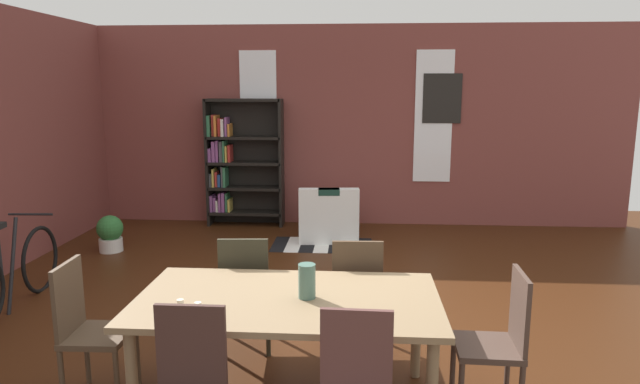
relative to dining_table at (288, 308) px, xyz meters
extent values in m
plane|color=#3D1F0D|center=(0.23, 1.12, -0.68)|extent=(10.21, 10.21, 0.00)
cube|color=brown|center=(0.23, 5.11, 0.81)|extent=(8.45, 0.12, 2.97)
cube|color=white|center=(-1.07, 5.04, 0.96)|extent=(0.55, 0.02, 1.93)
cube|color=white|center=(1.54, 5.04, 0.96)|extent=(0.55, 0.02, 1.93)
cube|color=#856D4D|center=(0.00, 0.00, 0.05)|extent=(1.94, 1.06, 0.04)
cylinder|color=#856D4D|center=(-0.87, -0.43, -0.32)|extent=(0.07, 0.07, 0.71)
cylinder|color=#856D4D|center=(-0.87, 0.43, -0.32)|extent=(0.07, 0.07, 0.71)
cylinder|color=#856D4D|center=(0.87, 0.43, -0.32)|extent=(0.07, 0.07, 0.71)
cylinder|color=#4C7266|center=(0.12, 0.00, 0.19)|extent=(0.11, 0.11, 0.22)
cylinder|color=silver|center=(-0.65, -0.16, 0.09)|extent=(0.04, 0.04, 0.03)
cylinder|color=silver|center=(-0.52, -0.23, 0.10)|extent=(0.04, 0.04, 0.04)
cube|color=#473525|center=(0.44, 0.83, -0.23)|extent=(0.41, 0.41, 0.04)
cube|color=#473525|center=(0.44, 0.65, 0.02)|extent=(0.38, 0.04, 0.50)
cylinder|color=#473525|center=(0.61, 1.02, -0.46)|extent=(0.04, 0.04, 0.43)
cylinder|color=#473525|center=(0.25, 1.00, -0.46)|extent=(0.04, 0.04, 0.43)
cylinder|color=#473525|center=(0.62, 0.66, -0.46)|extent=(0.04, 0.04, 0.43)
cylinder|color=#473525|center=(0.26, 0.64, -0.46)|extent=(0.04, 0.04, 0.43)
cube|color=#54332F|center=(0.44, -0.65, 0.02)|extent=(0.38, 0.04, 0.50)
cube|color=#47352C|center=(1.27, 0.00, -0.23)|extent=(0.41, 0.41, 0.04)
cube|color=#47352C|center=(1.46, -0.01, 0.02)|extent=(0.04, 0.38, 0.50)
cylinder|color=#47352C|center=(1.10, 0.19, -0.46)|extent=(0.04, 0.04, 0.43)
cylinder|color=#47352C|center=(1.46, 0.17, -0.46)|extent=(0.04, 0.04, 0.43)
cube|color=#3E2722|center=(-0.44, -0.65, 0.02)|extent=(0.38, 0.03, 0.50)
cube|color=#4D3A2A|center=(-1.27, 0.00, -0.23)|extent=(0.41, 0.41, 0.04)
cube|color=#4D3A2A|center=(-1.46, -0.01, 0.02)|extent=(0.04, 0.38, 0.50)
cylinder|color=#4D3A2A|center=(-1.09, -0.17, -0.46)|extent=(0.04, 0.04, 0.43)
cylinder|color=#4D3A2A|center=(-1.10, 0.19, -0.46)|extent=(0.04, 0.04, 0.43)
cylinder|color=#4D3A2A|center=(-1.45, -0.19, -0.46)|extent=(0.04, 0.04, 0.43)
cylinder|color=#4D3A2A|center=(-1.46, 0.17, -0.46)|extent=(0.04, 0.04, 0.43)
cube|color=#2E2C1F|center=(-0.44, 0.83, -0.23)|extent=(0.43, 0.43, 0.04)
cube|color=#2E2C1F|center=(-0.42, 0.65, 0.02)|extent=(0.38, 0.06, 0.50)
cylinder|color=#2E2C1F|center=(-0.27, 1.02, -0.46)|extent=(0.04, 0.04, 0.43)
cylinder|color=#2E2C1F|center=(-0.63, 1.00, -0.46)|extent=(0.04, 0.04, 0.43)
cylinder|color=#2E2C1F|center=(-0.24, 0.67, -0.46)|extent=(0.04, 0.04, 0.43)
cylinder|color=#2E2C1F|center=(-0.60, 0.64, -0.46)|extent=(0.04, 0.04, 0.43)
cube|color=black|center=(-1.81, 4.84, 0.27)|extent=(0.04, 0.32, 1.90)
cube|color=black|center=(-0.70, 4.84, 0.27)|extent=(0.04, 0.32, 1.90)
cube|color=black|center=(-1.26, 4.99, 0.27)|extent=(1.14, 0.01, 1.90)
cube|color=black|center=(-1.26, 4.84, -0.49)|extent=(1.10, 0.32, 0.04)
cube|color=#8C4C8C|center=(-1.77, 4.84, -0.35)|extent=(0.04, 0.25, 0.24)
cube|color=#8C4C8C|center=(-1.73, 4.84, -0.36)|extent=(0.04, 0.18, 0.21)
cube|color=white|center=(-1.68, 4.84, -0.38)|extent=(0.03, 0.24, 0.17)
cube|color=#8C4C8C|center=(-1.64, 4.84, -0.33)|extent=(0.03, 0.25, 0.28)
cube|color=#8C4C8C|center=(-1.59, 4.84, -0.32)|extent=(0.05, 0.24, 0.29)
cube|color=#33724C|center=(-1.54, 4.84, -0.33)|extent=(0.03, 0.21, 0.28)
cube|color=gold|center=(-1.50, 4.84, -0.37)|extent=(0.03, 0.23, 0.19)
cube|color=black|center=(-1.26, 4.84, -0.11)|extent=(1.10, 0.32, 0.04)
cube|color=#4C4C51|center=(-1.77, 4.84, 0.01)|extent=(0.04, 0.20, 0.20)
cube|color=gold|center=(-1.73, 4.84, 0.05)|extent=(0.03, 0.24, 0.27)
cube|color=#B22D28|center=(-1.69, 4.84, 0.02)|extent=(0.03, 0.18, 0.22)
cube|color=#284C8C|center=(-1.64, 4.84, 0.01)|extent=(0.04, 0.19, 0.19)
cube|color=#4C4C51|center=(-1.59, 4.84, 0.07)|extent=(0.03, 0.22, 0.31)
cube|color=#33724C|center=(-1.56, 4.84, 0.06)|extent=(0.04, 0.24, 0.30)
cube|color=black|center=(-1.26, 4.84, 0.27)|extent=(1.10, 0.32, 0.04)
cube|color=#8C4C8C|center=(-1.76, 4.84, 0.39)|extent=(0.04, 0.26, 0.20)
cube|color=#8C4C8C|center=(-1.71, 4.84, 0.45)|extent=(0.05, 0.25, 0.31)
cube|color=#8C4C8C|center=(-1.66, 4.84, 0.45)|extent=(0.04, 0.22, 0.32)
cube|color=#4C4C51|center=(-1.60, 4.84, 0.44)|extent=(0.05, 0.21, 0.30)
cube|color=#33724C|center=(-1.55, 4.84, 0.45)|extent=(0.03, 0.25, 0.32)
cube|color=gold|center=(-1.52, 4.84, 0.41)|extent=(0.03, 0.26, 0.24)
cube|color=#B22D28|center=(-1.47, 4.84, 0.42)|extent=(0.04, 0.22, 0.25)
cube|color=black|center=(-1.26, 4.84, 0.65)|extent=(1.10, 0.32, 0.04)
cube|color=#33724C|center=(-1.77, 4.84, 0.83)|extent=(0.04, 0.27, 0.31)
cube|color=#B22D28|center=(-1.71, 4.84, 0.83)|extent=(0.04, 0.16, 0.32)
cube|color=orange|center=(-1.66, 4.84, 0.83)|extent=(0.03, 0.27, 0.31)
cube|color=#B22D28|center=(-1.61, 4.84, 0.80)|extent=(0.05, 0.18, 0.26)
cube|color=white|center=(-1.56, 4.84, 0.80)|extent=(0.04, 0.27, 0.26)
cube|color=#8C4C8C|center=(-1.51, 4.84, 0.81)|extent=(0.03, 0.22, 0.28)
cube|color=orange|center=(-1.47, 4.84, 0.76)|extent=(0.03, 0.24, 0.18)
cube|color=black|center=(-1.26, 4.84, 1.20)|extent=(1.10, 0.32, 0.04)
cube|color=white|center=(0.03, 4.20, -0.48)|extent=(0.86, 0.86, 0.40)
cube|color=white|center=(0.06, 3.88, -0.10)|extent=(0.81, 0.22, 0.35)
cube|color=white|center=(0.37, 4.22, -0.20)|extent=(0.18, 0.73, 0.15)
cube|color=white|center=(-0.31, 4.17, -0.20)|extent=(0.18, 0.73, 0.15)
cube|color=#19382D|center=(0.06, 3.88, 0.03)|extent=(0.29, 0.19, 0.08)
torus|color=black|center=(-2.82, 1.95, -0.35)|extent=(0.08, 0.69, 0.69)
cylinder|color=black|center=(-2.79, 1.44, -0.25)|extent=(0.05, 0.32, 0.87)
cylinder|color=black|center=(-2.81, 1.85, 0.15)|extent=(0.44, 0.05, 0.02)
cylinder|color=silver|center=(-2.71, 3.33, -0.59)|extent=(0.29, 0.29, 0.17)
sphere|color=#2D6B33|center=(-2.71, 3.33, -0.37)|extent=(0.33, 0.33, 0.33)
cube|color=black|center=(-0.60, 3.80, -0.67)|extent=(0.19, 0.74, 0.01)
cube|color=white|center=(-0.41, 3.80, -0.67)|extent=(0.19, 0.74, 0.01)
cube|color=black|center=(-0.22, 3.80, -0.67)|extent=(0.19, 0.74, 0.01)
cube|color=white|center=(-0.03, 3.80, -0.67)|extent=(0.19, 0.74, 0.01)
cube|color=black|center=(0.16, 3.80, -0.67)|extent=(0.19, 0.74, 0.01)
cube|color=white|center=(0.35, 3.80, -0.67)|extent=(0.19, 0.74, 0.01)
cube|color=black|center=(0.54, 3.80, -0.67)|extent=(0.19, 0.74, 0.01)
cube|color=black|center=(1.65, 5.03, 1.23)|extent=(0.56, 0.03, 0.72)
camera|label=1|loc=(0.44, -3.37, 1.40)|focal=31.39mm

